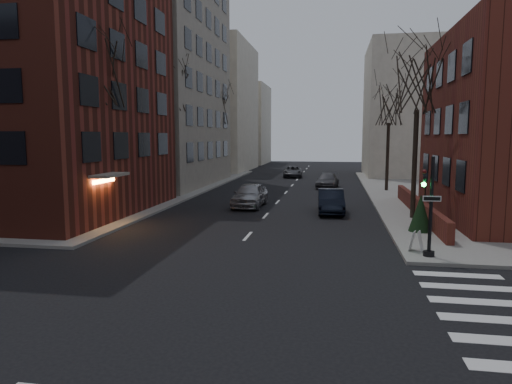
# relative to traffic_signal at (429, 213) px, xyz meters

# --- Properties ---
(ground) EXTENTS (160.00, 160.00, 0.00)m
(ground) POSITION_rel_traffic_signal_xyz_m (-7.94, -8.99, -1.91)
(ground) COLOR black
(ground) RESTS_ON ground
(building_left_brick) EXTENTS (15.00, 15.00, 18.00)m
(building_left_brick) POSITION_rel_traffic_signal_xyz_m (-23.44, 7.51, 7.09)
(building_left_brick) COLOR maroon
(building_left_brick) RESTS_ON ground
(building_left_tan) EXTENTS (18.00, 18.00, 28.00)m
(building_left_tan) POSITION_rel_traffic_signal_xyz_m (-24.94, 25.01, 12.09)
(building_left_tan) COLOR gray
(building_left_tan) RESTS_ON ground
(low_wall_right) EXTENTS (0.35, 16.00, 1.00)m
(low_wall_right) POSITION_rel_traffic_signal_xyz_m (1.36, 10.01, -1.26)
(low_wall_right) COLOR #5A231A
(low_wall_right) RESTS_ON sidewalk_far_right
(building_distant_la) EXTENTS (14.00, 16.00, 18.00)m
(building_distant_la) POSITION_rel_traffic_signal_xyz_m (-22.94, 46.01, 7.09)
(building_distant_la) COLOR beige
(building_distant_la) RESTS_ON ground
(building_distant_ra) EXTENTS (14.00, 14.00, 16.00)m
(building_distant_ra) POSITION_rel_traffic_signal_xyz_m (7.06, 41.01, 6.09)
(building_distant_ra) COLOR beige
(building_distant_ra) RESTS_ON ground
(building_distant_lb) EXTENTS (10.00, 12.00, 14.00)m
(building_distant_lb) POSITION_rel_traffic_signal_xyz_m (-20.94, 63.01, 5.09)
(building_distant_lb) COLOR beige
(building_distant_lb) RESTS_ON ground
(traffic_signal) EXTENTS (0.76, 0.44, 4.00)m
(traffic_signal) POSITION_rel_traffic_signal_xyz_m (0.00, 0.00, 0.00)
(traffic_signal) COLOR black
(traffic_signal) RESTS_ON sidewalk_far_right
(tree_left_a) EXTENTS (4.18, 4.18, 10.26)m
(tree_left_a) POSITION_rel_traffic_signal_xyz_m (-16.74, 5.01, 6.56)
(tree_left_a) COLOR #2D231C
(tree_left_a) RESTS_ON sidewalk_far_left
(tree_left_b) EXTENTS (4.40, 4.40, 10.80)m
(tree_left_b) POSITION_rel_traffic_signal_xyz_m (-16.74, 17.01, 7.00)
(tree_left_b) COLOR #2D231C
(tree_left_b) RESTS_ON sidewalk_far_left
(tree_left_c) EXTENTS (3.96, 3.96, 9.72)m
(tree_left_c) POSITION_rel_traffic_signal_xyz_m (-16.74, 31.01, 6.12)
(tree_left_c) COLOR #2D231C
(tree_left_c) RESTS_ON sidewalk_far_left
(tree_right_a) EXTENTS (3.96, 3.96, 9.72)m
(tree_right_a) POSITION_rel_traffic_signal_xyz_m (0.86, 9.01, 6.12)
(tree_right_a) COLOR #2D231C
(tree_right_a) RESTS_ON sidewalk_far_right
(tree_right_b) EXTENTS (3.74, 3.74, 9.18)m
(tree_right_b) POSITION_rel_traffic_signal_xyz_m (0.86, 23.01, 5.68)
(tree_right_b) COLOR #2D231C
(tree_right_b) RESTS_ON sidewalk_far_right
(streetlamp_near) EXTENTS (0.36, 0.36, 6.28)m
(streetlamp_near) POSITION_rel_traffic_signal_xyz_m (-16.14, 13.01, 2.33)
(streetlamp_near) COLOR black
(streetlamp_near) RESTS_ON sidewalk_far_left
(streetlamp_far) EXTENTS (0.36, 0.36, 6.28)m
(streetlamp_far) POSITION_rel_traffic_signal_xyz_m (-16.14, 33.01, 2.33)
(streetlamp_far) COLOR black
(streetlamp_far) RESTS_ON sidewalk_far_left
(parked_sedan) EXTENTS (1.83, 4.69, 1.52)m
(parked_sedan) POSITION_rel_traffic_signal_xyz_m (-3.94, 10.76, -1.15)
(parked_sedan) COLOR black
(parked_sedan) RESTS_ON ground
(car_lane_silver) EXTENTS (2.13, 4.98, 1.68)m
(car_lane_silver) POSITION_rel_traffic_signal_xyz_m (-9.58, 12.46, -1.07)
(car_lane_silver) COLOR #9F9FA4
(car_lane_silver) RESTS_ON ground
(car_lane_gray) EXTENTS (2.34, 4.84, 1.36)m
(car_lane_gray) POSITION_rel_traffic_signal_xyz_m (-4.37, 25.37, -1.23)
(car_lane_gray) COLOR #3B3B40
(car_lane_gray) RESTS_ON ground
(car_lane_far) EXTENTS (2.60, 4.97, 1.34)m
(car_lane_far) POSITION_rel_traffic_signal_xyz_m (-8.74, 36.30, -1.24)
(car_lane_far) COLOR #414247
(car_lane_far) RESTS_ON ground
(sandwich_board) EXTENTS (0.54, 0.63, 0.86)m
(sandwich_board) POSITION_rel_traffic_signal_xyz_m (-0.30, 0.79, -1.33)
(sandwich_board) COLOR silver
(sandwich_board) RESTS_ON sidewalk_far_right
(evergreen_shrub) EXTENTS (1.38, 1.38, 1.88)m
(evergreen_shrub) POSITION_rel_traffic_signal_xyz_m (0.59, 5.01, -0.82)
(evergreen_shrub) COLOR black
(evergreen_shrub) RESTS_ON sidewalk_far_right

